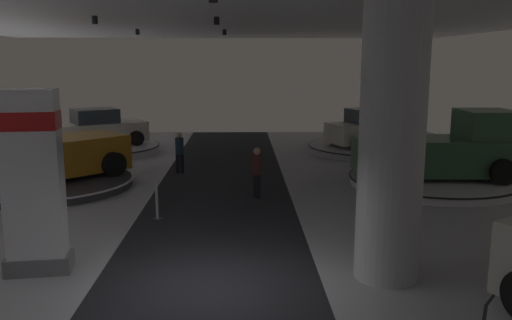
{
  "coord_description": "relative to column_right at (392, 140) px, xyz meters",
  "views": [
    {
      "loc": [
        0.66,
        -9.21,
        4.22
      ],
      "look_at": [
        1.08,
        5.66,
        1.4
      ],
      "focal_mm": 36.88,
      "sensor_mm": 36.0,
      "label": 1
    }
  ],
  "objects": [
    {
      "name": "visitor_walking_far",
      "position": [
        -5.18,
        9.84,
        -1.84
      ],
      "size": [
        0.32,
        0.32,
        1.59
      ],
      "color": "black",
      "rests_on": "ground"
    },
    {
      "name": "stanchion_a",
      "position": [
        -5.12,
        3.91,
        -2.38
      ],
      "size": [
        0.28,
        0.28,
        1.01
      ],
      "color": "#333338",
      "rests_on": "ground"
    },
    {
      "name": "display_car_deep_right",
      "position": [
        3.27,
        14.45,
        -1.67
      ],
      "size": [
        4.57,
        3.34,
        1.71
      ],
      "color": "silver",
      "rests_on": "display_platform_deep_right"
    },
    {
      "name": "display_platform_deep_right",
      "position": [
        3.3,
        14.46,
        -2.57
      ],
      "size": [
        5.99,
        5.99,
        0.32
      ],
      "color": "#B7B7BC",
      "rests_on": "ground"
    },
    {
      "name": "display_platform_far_left",
      "position": [
        -9.39,
        7.7,
        -2.59
      ],
      "size": [
        5.68,
        5.68,
        0.28
      ],
      "color": "#333338",
      "rests_on": "ground"
    },
    {
      "name": "visitor_walking_near",
      "position": [
        -2.37,
        6.15,
        -1.84
      ],
      "size": [
        0.32,
        0.32,
        1.59
      ],
      "color": "black",
      "rests_on": "ground"
    },
    {
      "name": "display_platform_deep_left",
      "position": [
        -9.44,
        14.56,
        -2.56
      ],
      "size": [
        5.5,
        5.5,
        0.34
      ],
      "color": "silver",
      "rests_on": "ground"
    },
    {
      "name": "pickup_truck_far_right",
      "position": [
        4.04,
        7.65,
        -1.52
      ],
      "size": [
        5.36,
        2.76,
        2.3
      ],
      "color": "#2D5638",
      "rests_on": "display_platform_far_right"
    },
    {
      "name": "brand_sign_pylon",
      "position": [
        -6.95,
        0.44,
        -0.83
      ],
      "size": [
        1.33,
        0.79,
        3.69
      ],
      "color": "slate",
      "rests_on": "ground"
    },
    {
      "name": "pickup_truck_far_left",
      "position": [
        -9.62,
        7.48,
        -1.53
      ],
      "size": [
        5.27,
        5.19,
        2.3
      ],
      "color": "#B77519",
      "rests_on": "display_platform_far_left"
    },
    {
      "name": "ground",
      "position": [
        -3.5,
        -0.54,
        -2.77
      ],
      "size": [
        24.0,
        44.0,
        0.06
      ],
      "color": "#B2B2B7"
    },
    {
      "name": "display_platform_far_right",
      "position": [
        3.71,
        7.66,
        -2.59
      ],
      "size": [
        5.68,
        5.68,
        0.29
      ],
      "color": "silver",
      "rests_on": "ground"
    },
    {
      "name": "column_right",
      "position": [
        0.0,
        0.0,
        0.0
      ],
      "size": [
        1.24,
        1.24,
        5.5
      ],
      "color": "silver",
      "rests_on": "ground"
    },
    {
      "name": "display_car_deep_left",
      "position": [
        -9.46,
        14.54,
        -1.64
      ],
      "size": [
        4.53,
        3.73,
        1.71
      ],
      "color": "silver",
      "rests_on": "display_platform_deep_left"
    }
  ]
}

